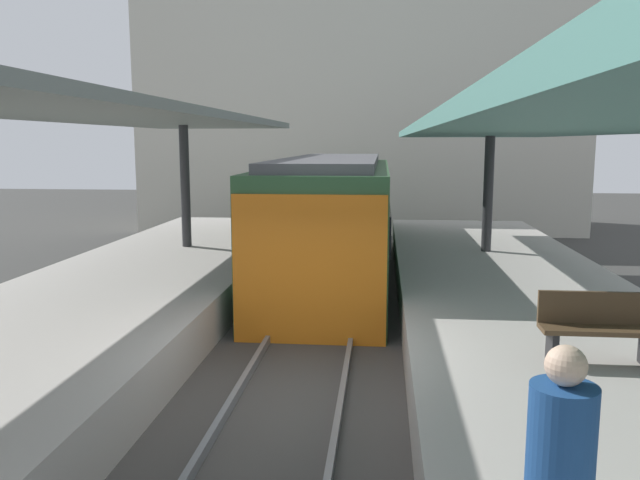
{
  "coord_description": "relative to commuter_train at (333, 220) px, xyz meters",
  "views": [
    {
      "loc": [
        1.23,
        -8.23,
        3.66
      ],
      "look_at": [
        -0.17,
        6.05,
        1.47
      ],
      "focal_mm": 35.87,
      "sensor_mm": 36.0,
      "label": 1
    }
  ],
  "objects": [
    {
      "name": "platform_right",
      "position": [
        3.8,
        -7.62,
        -1.23
      ],
      "size": [
        4.4,
        28.0,
        1.0
      ],
      "primitive_type": "cube",
      "color": "#ADA8A0",
      "rests_on": "ground_plane"
    },
    {
      "name": "station_building_backdrop",
      "position": [
        0.21,
        12.38,
        3.77
      ],
      "size": [
        18.0,
        6.0,
        11.0
      ],
      "primitive_type": "cube",
      "color": "beige",
      "rests_on": "ground_plane"
    },
    {
      "name": "canopy_left",
      "position": [
        -3.8,
        -6.22,
        2.41
      ],
      "size": [
        4.18,
        21.0,
        3.26
      ],
      "color": "#333335",
      "rests_on": "platform_left"
    },
    {
      "name": "track_ballast",
      "position": [
        0.0,
        -7.62,
        -1.63
      ],
      "size": [
        3.2,
        28.0,
        0.2
      ],
      "primitive_type": "cube",
      "color": "#423F3D",
      "rests_on": "ground_plane"
    },
    {
      "name": "platform_left",
      "position": [
        -3.8,
        -7.62,
        -1.23
      ],
      "size": [
        4.4,
        28.0,
        1.0
      ],
      "primitive_type": "cube",
      "color": "#ADA8A0",
      "rests_on": "ground_plane"
    },
    {
      "name": "ground_plane",
      "position": [
        0.0,
        -7.62,
        -1.73
      ],
      "size": [
        80.0,
        80.0,
        0.0
      ],
      "primitive_type": "plane",
      "color": "#383835"
    },
    {
      "name": "rail_far_side",
      "position": [
        0.72,
        -7.62,
        -1.46
      ],
      "size": [
        0.08,
        28.0,
        0.14
      ],
      "primitive_type": "cube",
      "color": "slate",
      "rests_on": "track_ballast"
    },
    {
      "name": "canopy_right",
      "position": [
        3.8,
        -6.22,
        2.14
      ],
      "size": [
        4.18,
        21.0,
        2.98
      ],
      "color": "#333335",
      "rests_on": "platform_right"
    },
    {
      "name": "commuter_train",
      "position": [
        0.0,
        0.0,
        0.0
      ],
      "size": [
        2.78,
        10.54,
        3.1
      ],
      "color": "#2D5633",
      "rests_on": "track_ballast"
    },
    {
      "name": "platform_bench",
      "position": [
        3.86,
        -8.06,
        -0.26
      ],
      "size": [
        1.4,
        0.41,
        0.86
      ],
      "color": "black",
      "rests_on": "platform_right"
    },
    {
      "name": "rail_near_side",
      "position": [
        -0.72,
        -7.62,
        -1.46
      ],
      "size": [
        0.08,
        28.0,
        0.14
      ],
      "primitive_type": "cube",
      "color": "slate",
      "rests_on": "track_ballast"
    }
  ]
}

